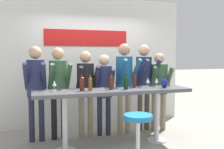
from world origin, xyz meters
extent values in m
plane|color=gray|center=(0.00, 0.00, 0.00)|extent=(40.00, 40.00, 0.00)
cube|color=silver|center=(0.00, 1.55, 1.44)|extent=(4.31, 0.10, 2.89)
cube|color=red|center=(-0.14, 1.49, 1.96)|extent=(1.88, 0.02, 0.36)
cube|color=#4C4C51|center=(0.00, 0.00, 0.96)|extent=(2.71, 0.64, 0.06)
cylinder|color=silver|center=(-0.84, 0.00, 0.49)|extent=(0.09, 0.09, 0.93)
cylinder|color=silver|center=(0.84, 0.00, 0.49)|extent=(0.09, 0.09, 0.93)
cylinder|color=silver|center=(0.84, 0.00, 0.01)|extent=(0.36, 0.36, 0.02)
cylinder|color=silver|center=(0.13, -0.74, 0.35)|extent=(0.06, 0.06, 0.65)
cylinder|color=#1972B2|center=(0.13, -0.74, 0.68)|extent=(0.42, 0.42, 0.07)
cylinder|color=#23283D|center=(-1.36, 0.65, 0.42)|extent=(0.10, 0.10, 0.84)
cylinder|color=#23283D|center=(-1.18, 0.64, 0.42)|extent=(0.10, 0.10, 0.84)
cylinder|color=#23284C|center=(-1.27, 0.64, 1.17)|extent=(0.34, 0.34, 0.66)
sphere|color=tan|center=(-1.27, 0.64, 1.63)|extent=(0.23, 0.23, 0.23)
cylinder|color=#23284C|center=(-1.44, 0.50, 1.21)|extent=(0.11, 0.39, 0.50)
cylinder|color=#23284C|center=(-1.14, 0.47, 1.21)|extent=(0.11, 0.39, 0.50)
cylinder|color=black|center=(-0.96, 0.66, 0.41)|extent=(0.11, 0.11, 0.83)
cylinder|color=black|center=(-0.78, 0.67, 0.41)|extent=(0.11, 0.11, 0.83)
cylinder|color=#335638|center=(-0.87, 0.66, 1.15)|extent=(0.36, 0.36, 0.65)
sphere|color=tan|center=(-0.87, 0.66, 1.61)|extent=(0.22, 0.22, 0.22)
cylinder|color=#335638|center=(-1.01, 0.49, 1.20)|extent=(0.11, 0.39, 0.50)
cylinder|color=#335638|center=(-0.70, 0.52, 1.20)|extent=(0.11, 0.39, 0.50)
cylinder|color=gray|center=(-0.45, 0.60, 0.40)|extent=(0.10, 0.10, 0.80)
cylinder|color=gray|center=(-0.28, 0.61, 0.40)|extent=(0.10, 0.10, 0.80)
cylinder|color=black|center=(-0.36, 0.61, 1.11)|extent=(0.34, 0.34, 0.63)
sphere|color=tan|center=(-0.36, 0.61, 1.55)|extent=(0.22, 0.22, 0.22)
cylinder|color=black|center=(-0.51, 0.45, 1.16)|extent=(0.10, 0.37, 0.48)
cylinder|color=black|center=(-0.20, 0.46, 1.16)|extent=(0.10, 0.37, 0.48)
cylinder|color=#23283D|center=(-0.09, 0.61, 0.38)|extent=(0.10, 0.10, 0.77)
cylinder|color=#23283D|center=(0.08, 0.59, 0.38)|extent=(0.10, 0.10, 0.77)
cylinder|color=#23284C|center=(0.00, 0.60, 1.07)|extent=(0.36, 0.36, 0.61)
sphere|color=#D6AD89|center=(0.00, 0.60, 1.49)|extent=(0.21, 0.21, 0.21)
cylinder|color=#23284C|center=(-0.17, 0.48, 1.11)|extent=(0.13, 0.36, 0.46)
cylinder|color=#23284C|center=(0.11, 0.43, 1.11)|extent=(0.13, 0.36, 0.46)
cylinder|color=gray|center=(0.32, 0.57, 0.43)|extent=(0.11, 0.11, 0.87)
cylinder|color=gray|center=(0.50, 0.60, 0.43)|extent=(0.11, 0.11, 0.87)
cylinder|color=#19517A|center=(0.41, 0.59, 1.21)|extent=(0.38, 0.38, 0.69)
sphere|color=#9E7556|center=(0.41, 0.59, 1.69)|extent=(0.24, 0.24, 0.24)
cylinder|color=#19517A|center=(0.28, 0.40, 1.26)|extent=(0.14, 0.41, 0.52)
cylinder|color=#19517A|center=(0.59, 0.45, 1.26)|extent=(0.14, 0.41, 0.52)
cylinder|color=#473D33|center=(0.79, 0.65, 0.43)|extent=(0.10, 0.10, 0.86)
cylinder|color=#473D33|center=(0.97, 0.68, 0.43)|extent=(0.10, 0.10, 0.86)
cylinder|color=#23284C|center=(0.88, 0.67, 1.21)|extent=(0.38, 0.38, 0.68)
sphere|color=tan|center=(0.88, 0.67, 1.68)|extent=(0.23, 0.23, 0.23)
cylinder|color=#23284C|center=(0.76, 0.47, 1.25)|extent=(0.15, 0.40, 0.52)
cylinder|color=#23284C|center=(1.06, 0.53, 1.25)|extent=(0.15, 0.40, 0.52)
cylinder|color=gray|center=(1.10, 0.61, 0.39)|extent=(0.11, 0.11, 0.78)
cylinder|color=gray|center=(1.29, 0.58, 0.39)|extent=(0.11, 0.11, 0.78)
cylinder|color=#335638|center=(1.19, 0.59, 1.09)|extent=(0.41, 0.41, 0.62)
sphere|color=tan|center=(1.19, 0.59, 1.52)|extent=(0.21, 0.21, 0.21)
cylinder|color=#335638|center=(1.00, 0.47, 1.13)|extent=(0.15, 0.38, 0.48)
cylinder|color=#335638|center=(1.33, 0.42, 1.13)|extent=(0.15, 0.38, 0.48)
cylinder|color=brown|center=(-0.42, -0.05, 1.09)|extent=(0.06, 0.06, 0.19)
sphere|color=brown|center=(-0.42, -0.05, 1.18)|extent=(0.06, 0.06, 0.06)
cylinder|color=brown|center=(-0.42, -0.05, 1.22)|extent=(0.02, 0.02, 0.07)
cylinder|color=black|center=(-0.42, -0.05, 1.26)|extent=(0.03, 0.03, 0.01)
cylinder|color=#4C1E0F|center=(-0.04, 0.01, 1.09)|extent=(0.07, 0.07, 0.20)
sphere|color=#4C1E0F|center=(-0.04, 0.01, 1.19)|extent=(0.07, 0.07, 0.07)
cylinder|color=#4C1E0F|center=(-0.04, 0.01, 1.22)|extent=(0.03, 0.03, 0.07)
cylinder|color=black|center=(-0.04, 0.01, 1.27)|extent=(0.03, 0.03, 0.01)
cylinder|color=#4C1E0F|center=(0.44, 0.13, 1.09)|extent=(0.07, 0.07, 0.20)
sphere|color=#4C1E0F|center=(0.44, 0.13, 1.19)|extent=(0.07, 0.07, 0.07)
cylinder|color=#4C1E0F|center=(0.44, 0.13, 1.23)|extent=(0.03, 0.03, 0.07)
cylinder|color=black|center=(0.44, 0.13, 1.27)|extent=(0.03, 0.03, 0.01)
cylinder|color=#4C1E0F|center=(-0.56, -0.02, 1.09)|extent=(0.08, 0.08, 0.20)
sphere|color=#4C1E0F|center=(-0.56, -0.02, 1.19)|extent=(0.08, 0.08, 0.08)
cylinder|color=#4C1E0F|center=(-0.56, -0.02, 1.22)|extent=(0.03, 0.03, 0.07)
cylinder|color=black|center=(-0.56, -0.02, 1.27)|extent=(0.03, 0.03, 0.01)
cylinder|color=black|center=(0.21, -0.04, 1.08)|extent=(0.08, 0.08, 0.18)
sphere|color=black|center=(0.21, -0.04, 1.18)|extent=(0.08, 0.08, 0.08)
cylinder|color=black|center=(0.21, -0.04, 1.21)|extent=(0.03, 0.03, 0.06)
cylinder|color=black|center=(0.21, -0.04, 1.25)|extent=(0.03, 0.03, 0.01)
cylinder|color=silver|center=(0.83, 0.02, 1.00)|extent=(0.06, 0.06, 0.01)
cylinder|color=silver|center=(0.83, 0.02, 1.04)|extent=(0.01, 0.01, 0.08)
cone|color=silver|center=(0.83, 0.02, 1.13)|extent=(0.07, 0.07, 0.09)
cylinder|color=silver|center=(-0.99, 0.09, 1.00)|extent=(0.06, 0.06, 0.01)
cylinder|color=silver|center=(-0.99, 0.09, 1.04)|extent=(0.01, 0.01, 0.08)
cone|color=silver|center=(-0.99, 0.09, 1.13)|extent=(0.07, 0.07, 0.09)
cylinder|color=silver|center=(0.66, 0.03, 1.00)|extent=(0.06, 0.06, 0.01)
cylinder|color=silver|center=(0.66, 0.03, 1.04)|extent=(0.01, 0.01, 0.08)
cone|color=silver|center=(0.66, 0.03, 1.13)|extent=(0.07, 0.07, 0.09)
ellipsoid|color=navy|center=(0.95, -0.06, 1.08)|extent=(0.13, 0.13, 0.17)
cylinder|color=navy|center=(0.95, -0.06, 1.19)|extent=(0.04, 0.04, 0.05)
camera|label=1|loc=(-1.33, -4.04, 1.58)|focal=40.00mm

